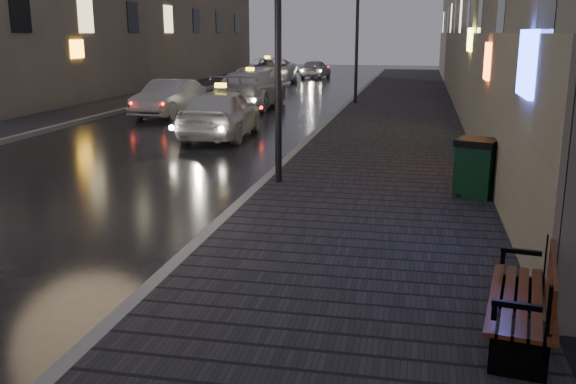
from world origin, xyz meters
The scene contains 15 objects.
ground centered at (0.00, 0.00, 0.00)m, with size 120.00×120.00×0.00m, color black.
sidewalk centered at (3.90, 21.00, 0.07)m, with size 4.60×58.00×0.15m, color black.
curb centered at (1.50, 21.00, 0.07)m, with size 0.20×58.00×0.15m, color slate.
sidewalk_far centered at (-8.70, 21.00, 0.07)m, with size 2.40×58.00×0.15m, color black.
curb_far centered at (-7.40, 21.00, 0.07)m, with size 0.20×58.00×0.15m, color slate.
building_far_c centered at (-13.50, 39.00, 5.50)m, with size 6.00×22.00×11.00m, color #6B6051.
lamp_near centered at (1.85, 6.00, 3.49)m, with size 0.36×0.36×5.28m.
lamp_far centered at (1.85, 22.00, 3.49)m, with size 0.36×0.36×5.28m.
bench centered at (5.87, -0.54, 0.62)m, with size 0.93×1.93×0.95m.
trash_bin centered at (5.80, 5.58, 0.71)m, with size 0.93×0.93×1.11m.
taxi_near centered at (-1.37, 12.30, 0.78)m, with size 1.84×4.57×1.56m, color silver.
car_left_mid centered at (-5.06, 17.19, 0.70)m, with size 1.48×4.24×1.40m, color #97969D.
taxi_mid centered at (-2.60, 20.48, 0.80)m, with size 2.25×5.54×1.61m, color silver.
taxi_far centered at (-4.96, 33.59, 0.82)m, with size 2.73×5.92×1.64m, color white.
car_far centered at (-2.89, 40.03, 0.65)m, with size 1.54×3.82×1.30m, color #ABABB3.
Camera 1 is at (4.70, -6.86, 3.21)m, focal length 40.00 mm.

